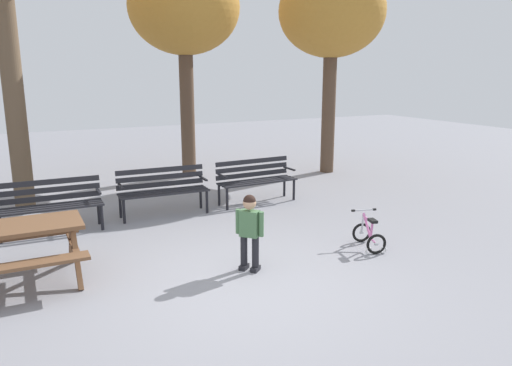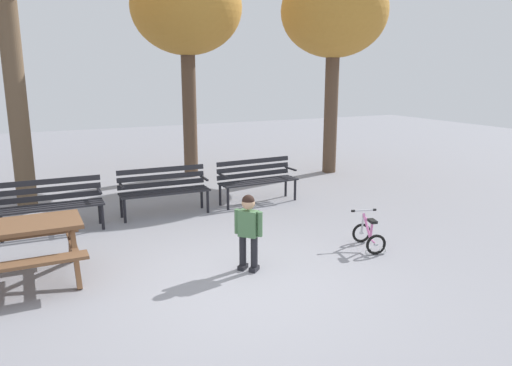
# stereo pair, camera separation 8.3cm
# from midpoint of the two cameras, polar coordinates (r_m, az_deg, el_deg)

# --- Properties ---
(ground) EXTENTS (36.00, 36.00, 0.00)m
(ground) POSITION_cam_midpoint_polar(r_m,az_deg,el_deg) (6.02, -2.07, -12.19)
(ground) COLOR gray
(picnic_table) EXTENTS (1.80, 1.34, 0.79)m
(picnic_table) POSITION_cam_midpoint_polar(r_m,az_deg,el_deg) (6.58, -27.83, -5.99)
(picnic_table) COLOR brown
(picnic_table) RESTS_ON ground
(park_bench_far_left) EXTENTS (1.61, 0.48, 0.85)m
(park_bench_far_left) POSITION_cam_midpoint_polar(r_m,az_deg,el_deg) (8.53, -23.22, -2.01)
(park_bench_far_left) COLOR #232328
(park_bench_far_left) RESTS_ON ground
(park_bench_left) EXTENTS (1.61, 0.50, 0.85)m
(park_bench_left) POSITION_cam_midpoint_polar(r_m,az_deg,el_deg) (8.97, -11.13, -0.49)
(park_bench_left) COLOR #232328
(park_bench_left) RESTS_ON ground
(park_bench_right) EXTENTS (1.62, 0.53, 0.85)m
(park_bench_right) POSITION_cam_midpoint_polar(r_m,az_deg,el_deg) (9.66, -0.31, 0.71)
(park_bench_right) COLOR #232328
(park_bench_right) RESTS_ON ground
(child_standing) EXTENTS (0.29, 0.31, 1.02)m
(child_standing) POSITION_cam_midpoint_polar(r_m,az_deg,el_deg) (6.32, -1.13, -5.13)
(child_standing) COLOR black
(child_standing) RESTS_ON ground
(kids_bicycle) EXTENTS (0.48, 0.62, 0.54)m
(kids_bicycle) POSITION_cam_midpoint_polar(r_m,az_deg,el_deg) (7.40, 12.77, -5.95)
(kids_bicycle) COLOR black
(kids_bicycle) RESTS_ON ground
(tree_center) EXTENTS (2.60, 2.60, 5.12)m
(tree_center) POSITION_cam_midpoint_polar(r_m,az_deg,el_deg) (12.15, -8.61, 19.45)
(tree_center) COLOR brown
(tree_center) RESTS_ON ground
(tree_right) EXTENTS (2.60, 2.60, 5.08)m
(tree_right) POSITION_cam_midpoint_polar(r_m,az_deg,el_deg) (12.66, 8.66, 18.98)
(tree_right) COLOR brown
(tree_right) RESTS_ON ground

